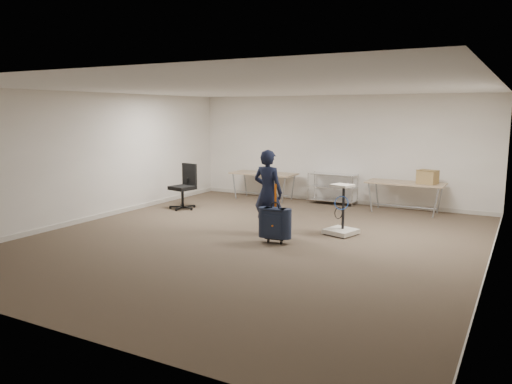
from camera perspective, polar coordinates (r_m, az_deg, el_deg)
The scene contains 10 objects.
ground at distance 9.42m, azimuth -0.15°, elevation -5.48°, with size 9.00×9.00×0.00m, color #4D3E2F.
room_shell at distance 10.61m, azimuth 3.46°, elevation -3.55°, with size 8.00×9.00×9.00m.
folding_table_left at distance 13.60m, azimuth 0.87°, elevation 1.98°, with size 1.80×0.75×0.73m.
folding_table_right at distance 12.31m, azimuth 16.71°, elevation 0.83°, with size 1.80×0.75×0.73m.
wire_shelf at distance 13.10m, azimuth 8.75°, elevation 0.55°, with size 1.22×0.47×0.80m.
person at distance 9.73m, azimuth 1.37°, elevation -0.00°, with size 0.61×0.40×1.66m, color black.
suitcase at distance 9.11m, azimuth 2.17°, elevation -3.59°, with size 0.42×0.28×1.09m.
office_chair at distance 12.47m, azimuth -8.24°, elevation -0.36°, with size 0.67×0.67×1.11m.
equipment_cart at distance 9.89m, azimuth 9.72°, elevation -3.35°, with size 0.67×0.67×0.99m.
cardboard_box at distance 12.20m, azimuth 19.02°, elevation 1.64°, with size 0.42×0.32×0.32m, color #9F774A.
Camera 1 is at (4.40, -7.98, 2.39)m, focal length 35.00 mm.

